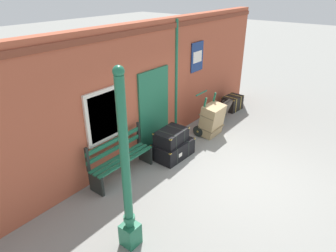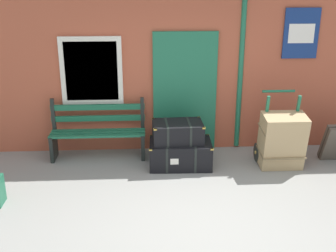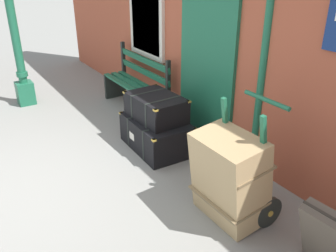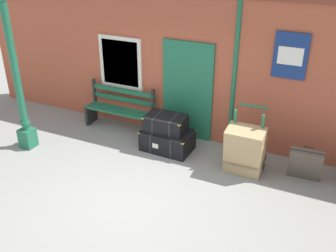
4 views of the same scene
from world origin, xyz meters
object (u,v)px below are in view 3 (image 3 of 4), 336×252
(platform_bench, at_px, (137,85))
(steamer_trunk_base, at_px, (157,134))
(lamp_post, at_px, (16,38))
(large_brown_trunk, at_px, (230,178))
(steamer_trunk_middle, at_px, (156,107))
(porters_trolley, at_px, (241,188))

(platform_bench, relative_size, steamer_trunk_base, 1.55)
(lamp_post, xyz_separation_m, large_brown_trunk, (4.30, 0.96, -0.70))
(lamp_post, relative_size, steamer_trunk_middle, 3.68)
(steamer_trunk_base, bearing_deg, porters_trolley, 0.62)
(platform_bench, bearing_deg, porters_trolley, -8.02)
(platform_bench, bearing_deg, large_brown_trunk, -11.22)
(steamer_trunk_base, xyz_separation_m, large_brown_trunk, (1.63, -0.16, 0.25))
(steamer_trunk_base, bearing_deg, lamp_post, -157.44)
(platform_bench, bearing_deg, steamer_trunk_middle, -17.39)
(lamp_post, distance_m, steamer_trunk_middle, 2.93)
(porters_trolley, height_order, large_brown_trunk, porters_trolley)
(steamer_trunk_base, bearing_deg, large_brown_trunk, -5.45)
(large_brown_trunk, bearing_deg, lamp_post, -167.47)
(platform_bench, distance_m, steamer_trunk_middle, 1.40)
(steamer_trunk_base, height_order, large_brown_trunk, large_brown_trunk)
(lamp_post, xyz_separation_m, porters_trolley, (4.30, 1.13, -0.89))
(steamer_trunk_middle, bearing_deg, platform_bench, 162.61)
(large_brown_trunk, bearing_deg, platform_bench, 168.78)
(steamer_trunk_base, relative_size, porters_trolley, 0.86)
(steamer_trunk_base, height_order, steamer_trunk_middle, steamer_trunk_middle)
(lamp_post, bearing_deg, platform_bench, 50.00)
(platform_bench, height_order, porters_trolley, porters_trolley)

